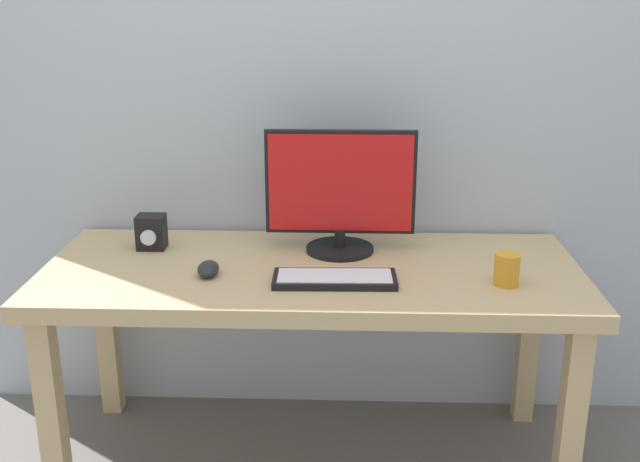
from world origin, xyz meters
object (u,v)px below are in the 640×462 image
object	(u,v)px
monitor	(340,192)
coffee_mug	(507,269)
keyboard_primary	(335,279)
audio_controller	(151,232)
desk	(312,290)
mouse	(208,269)

from	to	relation	value
monitor	coffee_mug	size ratio (longest dim) A/B	5.14
keyboard_primary	coffee_mug	size ratio (longest dim) A/B	3.90
audio_controller	desk	bearing A→B (deg)	-15.28
audio_controller	coffee_mug	world-z (taller)	audio_controller
keyboard_primary	mouse	xyz separation A→B (m)	(-0.40, 0.04, 0.01)
keyboard_primary	audio_controller	size ratio (longest dim) A/B	3.21
keyboard_primary	coffee_mug	xyz separation A→B (m)	(0.52, 0.00, 0.04)
desk	audio_controller	xyz separation A→B (m)	(-0.56, 0.15, 0.14)
mouse	coffee_mug	xyz separation A→B (m)	(0.91, -0.04, 0.03)
monitor	mouse	distance (m)	0.51
mouse	coffee_mug	size ratio (longest dim) A/B	1.12
monitor	keyboard_primary	xyz separation A→B (m)	(-0.01, -0.29, -0.19)
desk	mouse	distance (m)	0.35
keyboard_primary	mouse	world-z (taller)	mouse
mouse	coffee_mug	bearing A→B (deg)	-5.47
desk	mouse	xyz separation A→B (m)	(-0.32, -0.09, 0.11)
monitor	desk	bearing A→B (deg)	-119.53
coffee_mug	monitor	bearing A→B (deg)	150.14
desk	monitor	distance (m)	0.34
audio_controller	coffee_mug	bearing A→B (deg)	-13.93
desk	keyboard_primary	xyz separation A→B (m)	(0.08, -0.14, 0.10)
desk	keyboard_primary	bearing A→B (deg)	-60.48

